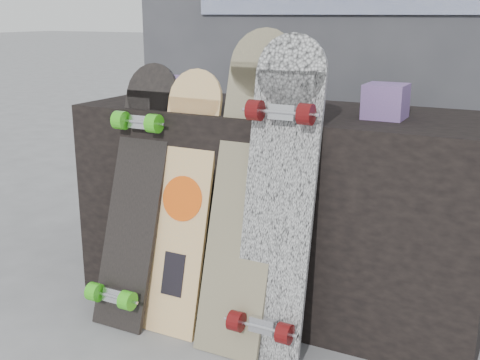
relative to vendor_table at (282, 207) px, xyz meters
The scene contains 10 objects.
ground 0.64m from the vendor_table, 90.00° to the right, with size 60.00×60.00×0.00m, color slate.
vendor_table is the anchor object (origin of this frame).
booth 1.10m from the vendor_table, 90.00° to the left, with size 2.40×0.22×2.20m.
merch_box_purple 0.68m from the vendor_table, behind, with size 0.18×0.12×0.10m, color #573E7E.
merch_box_small 0.61m from the vendor_table, ahead, with size 0.14×0.14×0.12m, color #573E7E.
merch_box_flat 0.44m from the vendor_table, 120.20° to the left, with size 0.22×0.10×0.06m, color #D1B78C.
longboard_geisha 0.43m from the vendor_table, 126.34° to the right, with size 0.22×0.28×0.96m.
longboard_celtic 0.38m from the vendor_table, 88.38° to the right, with size 0.25×0.35×1.11m.
longboard_cascadia 0.43m from the vendor_table, 68.63° to the right, with size 0.25×0.29×1.10m.
skateboard_dark 0.59m from the vendor_table, 140.81° to the right, with size 0.22×0.39×0.98m.
Camera 1 is at (0.91, -1.63, 1.16)m, focal length 45.00 mm.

